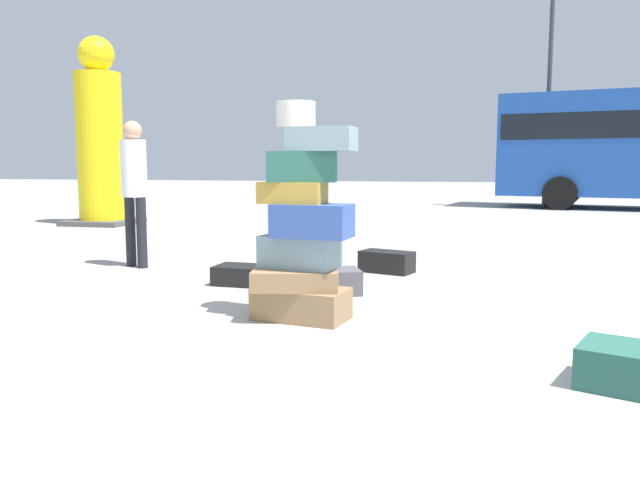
{
  "coord_description": "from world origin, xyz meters",
  "views": [
    {
      "loc": [
        0.84,
        -4.17,
        1.23
      ],
      "look_at": [
        -0.4,
        1.18,
        0.56
      ],
      "focal_mm": 34.97,
      "sensor_mm": 36.0,
      "label": 1
    }
  ],
  "objects": [
    {
      "name": "suitcase_black_white_trunk",
      "position": [
        0.0,
        2.84,
        0.12
      ],
      "size": [
        0.66,
        0.49,
        0.24
      ],
      "primitive_type": "cube",
      "rotation": [
        0.0,
        0.0,
        -0.33
      ],
      "color": "black",
      "rests_on": "ground"
    },
    {
      "name": "suitcase_charcoal_upright_blue",
      "position": [
        -0.47,
        1.5,
        0.12
      ],
      "size": [
        0.85,
        0.64,
        0.23
      ],
      "primitive_type": "cube",
      "rotation": [
        0.0,
        0.0,
        0.39
      ],
      "color": "#4C4C51",
      "rests_on": "ground"
    },
    {
      "name": "person_bearded_onlooker",
      "position": [
        -2.97,
        2.54,
        1.03
      ],
      "size": [
        0.32,
        0.3,
        1.73
      ],
      "rotation": [
        0.0,
        0.0,
        -0.43
      ],
      "color": "black",
      "rests_on": "ground"
    },
    {
      "name": "suitcase_tower",
      "position": [
        -0.38,
        0.53,
        0.7
      ],
      "size": [
        0.83,
        0.57,
        1.71
      ],
      "color": "olive",
      "rests_on": "ground"
    },
    {
      "name": "suitcase_black_foreground_near",
      "position": [
        -1.31,
        1.78,
        0.1
      ],
      "size": [
        0.66,
        0.42,
        0.2
      ],
      "primitive_type": "cube",
      "rotation": [
        0.0,
        0.0,
        -0.04
      ],
      "color": "black",
      "rests_on": "ground"
    },
    {
      "name": "ground_plane",
      "position": [
        0.0,
        0.0,
        0.0
      ],
      "size": [
        80.0,
        80.0,
        0.0
      ],
      "primitive_type": "plane",
      "color": "#9E9E99"
    },
    {
      "name": "yellow_dummy_statue",
      "position": [
        -6.38,
        7.24,
        1.66
      ],
      "size": [
        1.28,
        1.28,
        3.76
      ],
      "color": "yellow",
      "rests_on": "ground"
    },
    {
      "name": "lamp_post",
      "position": [
        3.03,
        14.21,
        4.21
      ],
      "size": [
        0.36,
        0.36,
        6.51
      ],
      "color": "#333338",
      "rests_on": "ground"
    }
  ]
}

